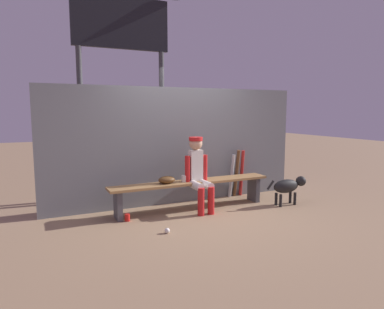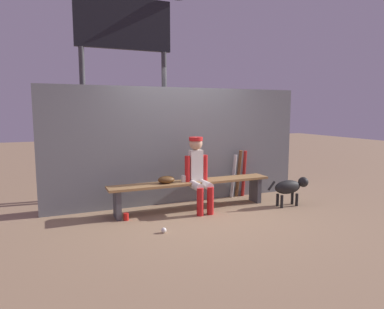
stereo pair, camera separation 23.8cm
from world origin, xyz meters
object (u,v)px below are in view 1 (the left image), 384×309
at_px(bat_wood_dark, 236,173).
at_px(cup_on_bench, 184,179).
at_px(cup_on_ground, 127,218).
at_px(baseball, 167,231).
at_px(baseball_glove, 167,180).
at_px(dog, 288,186).
at_px(player_seated, 199,171).
at_px(bat_aluminum_red, 242,173).
at_px(scoreboard, 125,50).
at_px(bat_aluminum_silver, 232,176).
at_px(dugout_bench, 192,187).

height_order(bat_wood_dark, cup_on_bench, bat_wood_dark).
height_order(cup_on_ground, cup_on_bench, cup_on_bench).
bearing_deg(baseball, bat_wood_dark, 33.88).
distance_m(baseball_glove, dog, 2.19).
bearing_deg(player_seated, cup_on_bench, 155.40).
distance_m(baseball_glove, cup_on_ground, 0.87).
bearing_deg(cup_on_ground, dog, -6.48).
bearing_deg(cup_on_bench, player_seated, -24.60).
xyz_separation_m(bat_aluminum_red, baseball, (-2.08, -1.32, -0.41)).
height_order(player_seated, scoreboard, scoreboard).
bearing_deg(cup_on_ground, bat_aluminum_red, 13.36).
bearing_deg(cup_on_bench, scoreboard, 114.54).
bearing_deg(bat_aluminum_silver, cup_on_ground, -165.95).
bearing_deg(dugout_bench, bat_wood_dark, 19.66).
xyz_separation_m(dugout_bench, cup_on_bench, (-0.15, -0.01, 0.16)).
distance_m(dugout_bench, baseball_glove, 0.48).
distance_m(dugout_bench, scoreboard, 2.82).
distance_m(dugout_bench, bat_wood_dark, 1.22).
height_order(bat_wood_dark, bat_aluminum_red, bat_wood_dark).
height_order(baseball, scoreboard, scoreboard).
xyz_separation_m(bat_wood_dark, scoreboard, (-1.90, 0.89, 2.31)).
relative_size(bat_aluminum_silver, baseball, 11.37).
xyz_separation_m(bat_aluminum_silver, cup_on_bench, (-1.18, -0.40, 0.12)).
relative_size(bat_aluminum_silver, dog, 1.00).
bearing_deg(baseball_glove, bat_aluminum_red, 13.76).
xyz_separation_m(baseball, scoreboard, (0.05, 2.20, 2.73)).
relative_size(player_seated, baseball_glove, 4.39).
bearing_deg(dugout_bench, baseball, -131.74).
bearing_deg(bat_wood_dark, dog, -59.54).
xyz_separation_m(baseball_glove, dog, (2.12, -0.47, -0.21)).
xyz_separation_m(bat_aluminum_silver, baseball, (-1.83, -1.29, -0.38)).
distance_m(bat_wood_dark, cup_on_ground, 2.41).
relative_size(baseball_glove, bat_aluminum_silver, 0.33).
distance_m(baseball, cup_on_ground, 0.83).
distance_m(bat_aluminum_silver, bat_aluminum_red, 0.26).
bearing_deg(scoreboard, baseball_glove, -77.12).
bearing_deg(bat_wood_dark, bat_aluminum_silver, -171.86).
xyz_separation_m(baseball_glove, cup_on_bench, (0.30, -0.01, -0.01)).
xyz_separation_m(dugout_bench, baseball_glove, (-0.46, 0.00, 0.16)).
height_order(cup_on_ground, dog, dog).
xyz_separation_m(bat_aluminum_silver, scoreboard, (-1.78, 0.91, 2.35)).
relative_size(cup_on_ground, cup_on_bench, 1.00).
height_order(baseball, dog, dog).
height_order(baseball, cup_on_ground, cup_on_ground).
height_order(bat_wood_dark, dog, bat_wood_dark).
relative_size(bat_aluminum_red, baseball, 12.15).
height_order(dugout_bench, baseball, dugout_bench).
height_order(cup_on_bench, dog, cup_on_bench).
bearing_deg(cup_on_ground, dugout_bench, 7.57).
distance_m(bat_aluminum_silver, cup_on_bench, 1.25).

